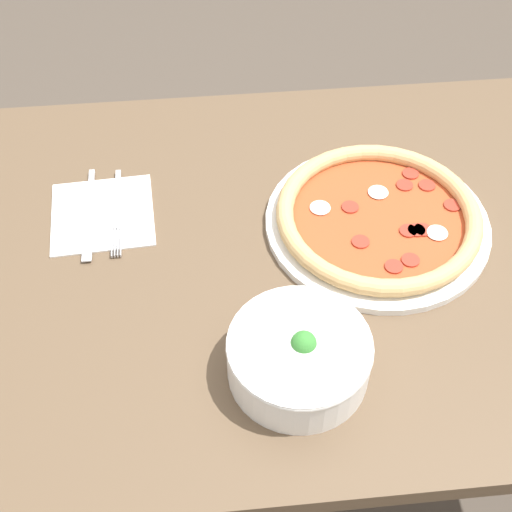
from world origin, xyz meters
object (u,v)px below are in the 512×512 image
(pizza, at_px, (378,218))
(bowl, at_px, (299,355))
(knife, at_px, (90,210))
(fork, at_px, (117,210))

(pizza, xyz_separation_m, bowl, (0.15, 0.24, 0.02))
(pizza, height_order, bowl, bowl)
(knife, bearing_deg, pizza, 79.78)
(pizza, bearing_deg, knife, -9.59)
(fork, bearing_deg, pizza, 79.69)
(bowl, bearing_deg, knife, -48.42)
(fork, distance_m, knife, 0.04)
(fork, bearing_deg, bowl, 36.91)
(bowl, relative_size, fork, 0.98)
(pizza, distance_m, knife, 0.44)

